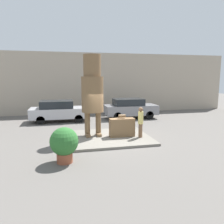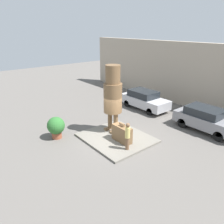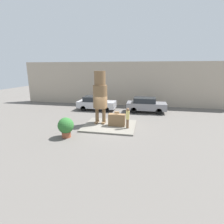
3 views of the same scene
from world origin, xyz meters
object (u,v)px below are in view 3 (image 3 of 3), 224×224
at_px(tourist, 128,117).
at_px(planter_pot, 66,126).
at_px(statue_figure, 100,93).
at_px(parked_car_grey, 146,105).
at_px(parked_car_silver, 96,103).
at_px(giant_suitcase, 117,120).

xyz_separation_m(tourist, planter_pot, (-4.11, -2.44, -0.23)).
bearing_deg(statue_figure, parked_car_grey, 53.44).
bearing_deg(parked_car_silver, tourist, -54.13).
distance_m(giant_suitcase, planter_pot, 4.26).
bearing_deg(parked_car_grey, tourist, -102.45).
bearing_deg(tourist, parked_car_grey, 77.55).
distance_m(statue_figure, giant_suitcase, 2.66).
distance_m(giant_suitcase, parked_car_grey, 6.15).
bearing_deg(parked_car_grey, parked_car_silver, -179.43).
height_order(statue_figure, tourist, statue_figure).
height_order(tourist, parked_car_grey, tourist).
relative_size(statue_figure, parked_car_silver, 1.01).
relative_size(parked_car_silver, parked_car_grey, 1.03).
relative_size(giant_suitcase, parked_car_silver, 0.31).
xyz_separation_m(statue_figure, giant_suitcase, (1.55, -0.53, -2.10)).
bearing_deg(statue_figure, tourist, -20.78).
height_order(parked_car_grey, planter_pot, parked_car_grey).
bearing_deg(giant_suitcase, parked_car_grey, 68.13).
xyz_separation_m(statue_figure, parked_car_grey, (3.84, 5.17, -1.87)).
distance_m(parked_car_silver, parked_car_grey, 5.73).
relative_size(tourist, parked_car_grey, 0.39).
relative_size(tourist, planter_pot, 1.15).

